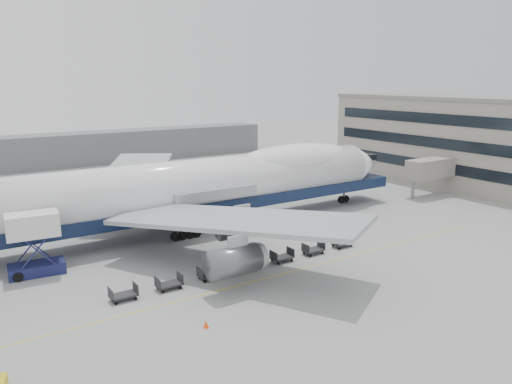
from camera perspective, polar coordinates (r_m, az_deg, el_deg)
ground at (r=53.77m, az=-0.90°, el=-7.38°), size 260.00×260.00×0.00m
apron_line at (r=49.15m, az=2.91°, el=-9.38°), size 60.00×0.15×0.01m
hangar at (r=114.88m, az=-24.60°, el=4.12°), size 110.00×8.00×7.00m
airliner at (r=62.57m, az=-6.33°, el=0.81°), size 67.00×55.30×19.98m
catering_truck at (r=52.48m, az=-24.04°, el=-5.07°), size 5.33×3.90×6.13m
traffic_cone at (r=39.50m, az=-5.74°, el=-14.78°), size 0.42×0.42×0.62m
dolly_0 at (r=45.03m, az=-14.91°, el=-11.23°), size 2.30×1.35×1.30m
dolly_1 at (r=46.36m, az=-9.91°, el=-10.26°), size 2.30×1.35×1.30m
dolly_2 at (r=48.03m, az=-5.25°, el=-9.28°), size 2.30×1.35×1.30m
dolly_3 at (r=49.99m, az=-0.95°, el=-8.32°), size 2.30×1.35×1.30m
dolly_4 at (r=52.22m, az=2.99°, el=-7.39°), size 2.30×1.35×1.30m
dolly_5 at (r=54.68m, az=6.57°, el=-6.52°), size 2.30×1.35×1.30m
dolly_6 at (r=57.35m, az=9.82°, el=-5.70°), size 2.30×1.35×1.30m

